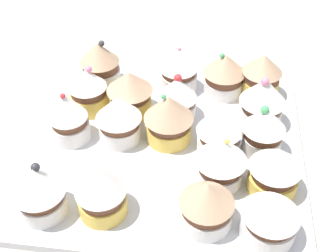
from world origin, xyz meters
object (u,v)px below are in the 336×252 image
Objects in this scene: cupcake_4 at (262,75)px; cupcake_10 at (177,97)px; cupcake_17 at (88,89)px; cupcake_13 at (118,119)px; cupcake_1 at (275,169)px; cupcake_18 at (100,64)px; cupcake_6 at (221,161)px; cupcake_3 at (263,100)px; cupcake_7 at (220,129)px; cupcake_15 at (39,190)px; baking_tray at (168,145)px; cupcake_5 at (207,204)px; cupcake_2 at (264,127)px; cupcake_8 at (224,73)px; cupcake_11 at (179,70)px; cupcake_14 at (130,91)px; cupcake_16 at (68,116)px; cupcake_9 at (167,117)px; cupcake_12 at (101,190)px; cupcake_0 at (271,214)px.

cupcake_10 is at bearing 119.73° from cupcake_4.
cupcake_10 is 13.30cm from cupcake_17.
cupcake_13 is 0.98× the size of cupcake_17.
cupcake_1 is 19.44cm from cupcake_4.
cupcake_6 is at bearing -133.41° from cupcake_18.
cupcake_3 reaches higher than cupcake_4.
cupcake_7 and cupcake_15 have the same top height.
cupcake_5 is at bearing -154.79° from baking_tray.
cupcake_2 is 0.99× the size of cupcake_18.
cupcake_17 reaches higher than cupcake_8.
cupcake_4 is 1.00× the size of cupcake_11.
cupcake_1 is at bearing -51.71° from cupcake_5.
baking_tray is at bearing 134.99° from cupcake_4.
cupcake_15 is (-26.41, 20.12, 0.29)cm from cupcake_8.
cupcake_18 reaches higher than cupcake_11.
cupcake_13 is (0.36, 13.69, -0.23)cm from cupcake_7.
cupcake_14 is 8.91cm from cupcake_18.
cupcake_16 reaches higher than cupcake_14.
cupcake_8 is at bearing -89.45° from cupcake_18.
cupcake_8 is (25.45, -1.12, 0.24)cm from cupcake_5.
cupcake_16 reaches higher than cupcake_1.
baking_tray is 5.23× the size of cupcake_14.
cupcake_8 reaches higher than cupcake_6.
cupcake_7 is at bearing 179.14° from cupcake_8.
cupcake_9 is 1.05× the size of cupcake_17.
cupcake_15 is 19.73cm from cupcake_17.
cupcake_3 is at bearing -89.53° from cupcake_10.
cupcake_2 is 13.46cm from cupcake_8.
cupcake_12 is (-25.54, 6.06, 0.33)cm from cupcake_11.
cupcake_12 is at bearing 89.86° from cupcake_5.
cupcake_3 is at bearing 0.98° from cupcake_0.
cupcake_10 is at bearing 29.12° from cupcake_6.
cupcake_9 is at bearing 42.74° from cupcake_0.
cupcake_1 is 20.40cm from cupcake_8.
cupcake_4 and cupcake_11 have the same top height.
cupcake_18 is (12.07, 25.18, -0.12)cm from cupcake_2.
cupcake_7 is at bearing -91.51° from cupcake_13.
cupcake_7 and cupcake_9 have the same top height.
cupcake_16 reaches higher than cupcake_0.
cupcake_15 is at bearing 145.24° from cupcake_10.
cupcake_17 is at bearing 64.65° from cupcake_1.
cupcake_1 is at bearing -72.81° from cupcake_12.
cupcake_9 reaches higher than cupcake_1.
cupcake_5 is (-6.19, 7.84, -0.19)cm from cupcake_1.
cupcake_4 reaches higher than cupcake_5.
cupcake_0 is 23.06cm from cupcake_10.
cupcake_16 is (-6.71, 7.22, 0.07)cm from cupcake_14.
cupcake_5 is 19.04cm from cupcake_15.
cupcake_10 and cupcake_17 have the same top height.
baking_tray is 5.67× the size of cupcake_5.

